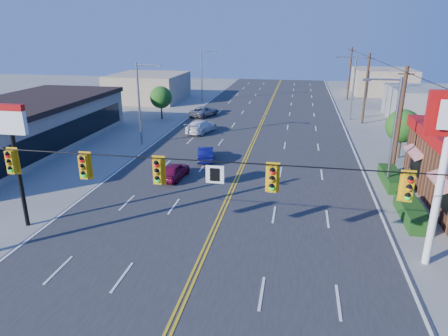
% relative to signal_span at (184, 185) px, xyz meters
% --- Properties ---
extents(ground, '(160.00, 160.00, 0.00)m').
position_rel_signal_span_xyz_m(ground, '(0.12, 0.00, -4.89)').
color(ground, gray).
rests_on(ground, ground).
extents(road, '(20.00, 120.00, 0.06)m').
position_rel_signal_span_xyz_m(road, '(0.12, 20.00, -4.86)').
color(road, '#2D2D30').
rests_on(road, ground).
extents(signal_span, '(24.32, 0.34, 9.00)m').
position_rel_signal_span_xyz_m(signal_span, '(0.00, 0.00, 0.00)').
color(signal_span, '#47301E').
rests_on(signal_span, ground).
extents(kfc_pylon, '(2.20, 0.36, 8.50)m').
position_rel_signal_span_xyz_m(kfc_pylon, '(11.12, 4.00, 1.16)').
color(kfc_pylon, white).
rests_on(kfc_pylon, ground).
extents(strip_mall, '(10.40, 26.40, 4.40)m').
position_rel_signal_span_xyz_m(strip_mall, '(-21.88, 18.00, -2.63)').
color(strip_mall, tan).
rests_on(strip_mall, ground).
extents(pizza_hut_sign, '(1.90, 0.30, 6.85)m').
position_rel_signal_span_xyz_m(pizza_hut_sign, '(-10.88, 4.00, 0.30)').
color(pizza_hut_sign, black).
rests_on(pizza_hut_sign, ground).
extents(streetlight_se, '(2.55, 0.25, 8.00)m').
position_rel_signal_span_xyz_m(streetlight_se, '(10.91, 14.00, -0.37)').
color(streetlight_se, gray).
rests_on(streetlight_se, ground).
extents(streetlight_ne, '(2.55, 0.25, 8.00)m').
position_rel_signal_span_xyz_m(streetlight_ne, '(10.91, 38.00, -0.37)').
color(streetlight_ne, gray).
rests_on(streetlight_ne, ground).
extents(streetlight_sw, '(2.55, 0.25, 8.00)m').
position_rel_signal_span_xyz_m(streetlight_sw, '(-10.67, 22.00, -0.37)').
color(streetlight_sw, gray).
rests_on(streetlight_sw, ground).
extents(streetlight_nw, '(2.55, 0.25, 8.00)m').
position_rel_signal_span_xyz_m(streetlight_nw, '(-10.67, 48.00, -0.37)').
color(streetlight_nw, gray).
rests_on(streetlight_nw, ground).
extents(utility_pole_near, '(0.28, 0.28, 8.40)m').
position_rel_signal_span_xyz_m(utility_pole_near, '(12.32, 18.00, -0.69)').
color(utility_pole_near, '#47301E').
rests_on(utility_pole_near, ground).
extents(utility_pole_mid, '(0.28, 0.28, 8.40)m').
position_rel_signal_span_xyz_m(utility_pole_mid, '(12.32, 36.00, -0.69)').
color(utility_pole_mid, '#47301E').
rests_on(utility_pole_mid, ground).
extents(utility_pole_far, '(0.28, 0.28, 8.40)m').
position_rel_signal_span_xyz_m(utility_pole_far, '(12.32, 54.00, -0.69)').
color(utility_pole_far, '#47301E').
rests_on(utility_pole_far, ground).
extents(tree_kfc_rear, '(2.94, 2.94, 4.41)m').
position_rel_signal_span_xyz_m(tree_kfc_rear, '(13.62, 22.00, -1.95)').
color(tree_kfc_rear, '#47301E').
rests_on(tree_kfc_rear, ground).
extents(tree_west, '(2.80, 2.80, 4.20)m').
position_rel_signal_span_xyz_m(tree_west, '(-12.88, 34.00, -2.09)').
color(tree_west, '#47301E').
rests_on(tree_west, ground).
extents(bld_east_mid, '(12.00, 10.00, 4.00)m').
position_rel_signal_span_xyz_m(bld_east_mid, '(22.12, 40.00, -2.89)').
color(bld_east_mid, gray).
rests_on(bld_east_mid, ground).
extents(bld_west_far, '(11.00, 12.00, 4.20)m').
position_rel_signal_span_xyz_m(bld_west_far, '(-19.88, 48.00, -2.79)').
color(bld_west_far, tan).
rests_on(bld_west_far, ground).
extents(bld_east_far, '(10.00, 10.00, 4.40)m').
position_rel_signal_span_xyz_m(bld_east_far, '(19.12, 62.00, -2.69)').
color(bld_east_far, tan).
rests_on(bld_east_far, ground).
extents(car_magenta, '(1.79, 3.74, 1.23)m').
position_rel_signal_span_xyz_m(car_magenta, '(-4.66, 13.03, -4.27)').
color(car_magenta, maroon).
rests_on(car_magenta, ground).
extents(car_blue, '(2.05, 3.90, 1.22)m').
position_rel_signal_span_xyz_m(car_blue, '(-3.32, 17.97, -4.27)').
color(car_blue, '#0E0F55').
rests_on(car_blue, ground).
extents(car_white, '(3.13, 5.15, 1.40)m').
position_rel_signal_span_xyz_m(car_white, '(-6.08, 27.66, -4.19)').
color(car_white, white).
rests_on(car_white, ground).
extents(car_silver, '(3.67, 5.09, 1.29)m').
position_rel_signal_span_xyz_m(car_silver, '(-7.80, 36.39, -4.24)').
color(car_silver, gray).
rests_on(car_silver, ground).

